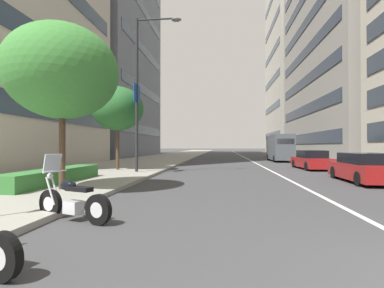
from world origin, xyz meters
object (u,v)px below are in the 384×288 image
(street_tree_near_plaza_corner, at_px, (118,109))
(delivery_van_ahead, at_px, (280,147))
(street_lamp_with_banners, at_px, (143,81))
(car_far_down_avenue, at_px, (312,160))
(street_tree_by_lamp_post, at_px, (62,72))
(motorcycle_nearest_camera, at_px, (72,201))
(car_following_behind, at_px, (365,168))

(street_tree_near_plaza_corner, bearing_deg, delivery_van_ahead, -42.98)
(street_lamp_with_banners, height_order, street_tree_near_plaza_corner, street_lamp_with_banners)
(car_far_down_avenue, height_order, delivery_van_ahead, delivery_van_ahead)
(delivery_van_ahead, bearing_deg, street_tree_by_lamp_post, 151.36)
(car_far_down_avenue, bearing_deg, delivery_van_ahead, -1.05)
(motorcycle_nearest_camera, relative_size, street_tree_near_plaza_corner, 0.38)
(car_far_down_avenue, bearing_deg, street_lamp_with_banners, 111.96)
(motorcycle_nearest_camera, bearing_deg, car_far_down_avenue, -102.44)
(car_far_down_avenue, xyz_separation_m, street_tree_near_plaza_corner, (-3.56, 13.24, 3.49))
(car_following_behind, bearing_deg, motorcycle_nearest_camera, 130.88)
(car_following_behind, relative_size, delivery_van_ahead, 0.83)
(car_far_down_avenue, distance_m, street_lamp_with_banners, 13.17)
(street_lamp_with_banners, height_order, street_tree_by_lamp_post, street_lamp_with_banners)
(street_lamp_with_banners, bearing_deg, street_tree_by_lamp_post, 172.14)
(car_far_down_avenue, relative_size, street_lamp_with_banners, 0.51)
(car_following_behind, xyz_separation_m, street_tree_by_lamp_post, (-4.36, 12.20, 3.65))
(car_following_behind, xyz_separation_m, street_tree_near_plaza_corner, (4.03, 13.34, 3.46))
(car_far_down_avenue, height_order, street_tree_near_plaza_corner, street_tree_near_plaza_corner)
(street_tree_by_lamp_post, distance_m, street_tree_near_plaza_corner, 8.47)
(motorcycle_nearest_camera, bearing_deg, street_lamp_with_banners, -62.73)
(street_tree_near_plaza_corner, bearing_deg, car_following_behind, -106.81)
(car_far_down_avenue, relative_size, street_tree_by_lamp_post, 0.79)
(car_following_behind, xyz_separation_m, street_lamp_with_banners, (2.60, 11.24, 4.91))
(car_following_behind, relative_size, car_far_down_avenue, 0.99)
(motorcycle_nearest_camera, xyz_separation_m, street_lamp_with_banners, (10.48, 1.36, 5.12))
(car_following_behind, bearing_deg, delivery_van_ahead, 3.27)
(street_lamp_with_banners, xyz_separation_m, street_tree_by_lamp_post, (-6.96, 0.96, -1.26))
(motorcycle_nearest_camera, distance_m, street_tree_by_lamp_post, 5.71)
(street_tree_by_lamp_post, height_order, street_tree_near_plaza_corner, street_tree_by_lamp_post)
(motorcycle_nearest_camera, relative_size, delivery_van_ahead, 0.37)
(car_following_behind, distance_m, street_tree_by_lamp_post, 13.47)
(car_far_down_avenue, bearing_deg, street_tree_by_lamp_post, 132.49)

